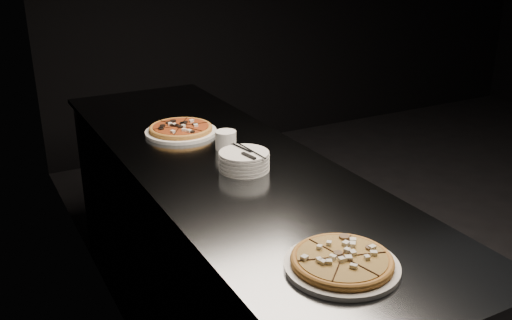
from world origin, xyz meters
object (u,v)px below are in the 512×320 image
pizza_mushroom (342,262)px  ramekin (226,139)px  pizza_tomato (181,129)px  cutlery (248,152)px  plate_stack (244,161)px  counter (226,258)px

pizza_mushroom → ramekin: bearing=82.7°
pizza_tomato → cutlery: size_ratio=1.57×
pizza_mushroom → pizza_tomato: 1.26m
pizza_tomato → cutlery: 0.54m
pizza_mushroom → plate_stack: 0.75m
pizza_tomato → plate_stack: plate_stack is taller
pizza_mushroom → cutlery: 0.74m
counter → ramekin: 0.51m
counter → cutlery: bearing=-79.4°
plate_stack → pizza_tomato: bearing=96.2°
pizza_tomato → ramekin: bearing=-71.1°
counter → pizza_mushroom: size_ratio=6.96×
counter → pizza_mushroom: (-0.07, -0.88, 0.48)m
counter → cutlery: cutlery is taller
pizza_mushroom → counter: bearing=85.6°
pizza_tomato → cutlery: bearing=-83.1°
pizza_mushroom → cutlery: cutlery is taller
cutlery → pizza_mushroom: bearing=-107.2°
counter → pizza_mushroom: 1.01m
plate_stack → cutlery: 0.04m
counter → pizza_tomato: (-0.04, 0.38, 0.48)m
counter → pizza_tomato: pizza_tomato is taller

